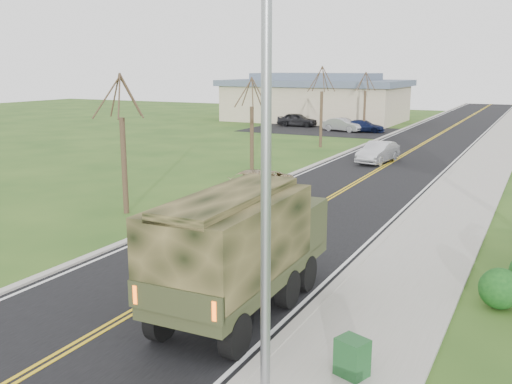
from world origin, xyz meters
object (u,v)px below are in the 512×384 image
Objects in this scene: suv_champagne at (252,189)px; sedan_silver at (378,152)px; utility_box_near at (352,357)px; military_truck at (241,242)px.

suv_champagne is 1.29× the size of sedan_silver.
suv_champagne is 6.94× the size of utility_box_near.
utility_box_near is at bearing -68.64° from sedan_silver.
suv_champagne is (-5.29, 10.73, -1.13)m from military_truck.
military_truck is 12.01m from suv_champagne.
military_truck is at bearing -66.51° from suv_champagne.
utility_box_near is (3.62, -1.93, -1.40)m from military_truck.
suv_champagne is 15.48m from utility_box_near.
suv_champagne is at bearing 114.79° from military_truck.
military_truck is 1.56× the size of sedan_silver.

